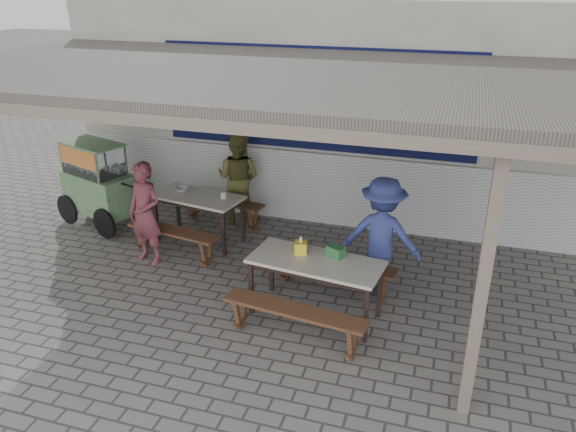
{
  "coord_description": "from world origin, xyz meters",
  "views": [
    {
      "loc": [
        2.0,
        -5.41,
        3.87
      ],
      "look_at": [
        0.02,
        0.9,
        0.98
      ],
      "focal_mm": 35.0,
      "sensor_mm": 36.0,
      "label": 1
    }
  ],
  "objects_px": {
    "bench_left_street": "(173,237)",
    "patron_right_table": "(382,236)",
    "table_right": "(316,266)",
    "bench_right_street": "(294,317)",
    "tissue_box": "(301,247)",
    "vendor_cart": "(97,181)",
    "donation_box": "(336,252)",
    "bench_left_wall": "(223,206)",
    "patron_street_side": "(145,214)",
    "patron_wall_side": "(238,178)",
    "condiment_jar": "(224,195)",
    "condiment_bowl": "(182,189)",
    "table_left": "(198,200)",
    "bench_right_wall": "(333,267)"
  },
  "relations": [
    {
      "from": "table_left",
      "to": "bench_left_wall",
      "type": "height_order",
      "value": "table_left"
    },
    {
      "from": "bench_left_street",
      "to": "vendor_cart",
      "type": "xyz_separation_m",
      "value": [
        -1.72,
        0.73,
        0.42
      ]
    },
    {
      "from": "patron_street_side",
      "to": "donation_box",
      "type": "height_order",
      "value": "patron_street_side"
    },
    {
      "from": "patron_street_side",
      "to": "patron_wall_side",
      "type": "relative_size",
      "value": 0.97
    },
    {
      "from": "bench_left_wall",
      "to": "vendor_cart",
      "type": "xyz_separation_m",
      "value": [
        -1.94,
        -0.55,
        0.42
      ]
    },
    {
      "from": "bench_left_wall",
      "to": "patron_wall_side",
      "type": "height_order",
      "value": "patron_wall_side"
    },
    {
      "from": "patron_wall_side",
      "to": "tissue_box",
      "type": "height_order",
      "value": "patron_wall_side"
    },
    {
      "from": "bench_left_wall",
      "to": "donation_box",
      "type": "bearing_deg",
      "value": -30.46
    },
    {
      "from": "table_right",
      "to": "patron_wall_side",
      "type": "xyz_separation_m",
      "value": [
        -1.92,
        2.33,
        0.1
      ]
    },
    {
      "from": "bench_right_street",
      "to": "patron_street_side",
      "type": "height_order",
      "value": "patron_street_side"
    },
    {
      "from": "condiment_bowl",
      "to": "patron_right_table",
      "type": "bearing_deg",
      "value": -13.45
    },
    {
      "from": "vendor_cart",
      "to": "patron_street_side",
      "type": "height_order",
      "value": "patron_street_side"
    },
    {
      "from": "condiment_bowl",
      "to": "table_left",
      "type": "bearing_deg",
      "value": -20.41
    },
    {
      "from": "bench_left_street",
      "to": "patron_right_table",
      "type": "height_order",
      "value": "patron_right_table"
    },
    {
      "from": "table_left",
      "to": "condiment_bowl",
      "type": "relative_size",
      "value": 6.98
    },
    {
      "from": "patron_right_table",
      "to": "tissue_box",
      "type": "relative_size",
      "value": 10.71
    },
    {
      "from": "table_left",
      "to": "donation_box",
      "type": "bearing_deg",
      "value": -18.77
    },
    {
      "from": "patron_right_table",
      "to": "bench_left_street",
      "type": "bearing_deg",
      "value": 2.85
    },
    {
      "from": "table_right",
      "to": "bench_right_street",
      "type": "height_order",
      "value": "table_right"
    },
    {
      "from": "table_right",
      "to": "patron_right_table",
      "type": "bearing_deg",
      "value": 59.0
    },
    {
      "from": "condiment_bowl",
      "to": "patron_street_side",
      "type": "bearing_deg",
      "value": -94.51
    },
    {
      "from": "patron_wall_side",
      "to": "condiment_jar",
      "type": "distance_m",
      "value": 0.85
    },
    {
      "from": "vendor_cart",
      "to": "donation_box",
      "type": "distance_m",
      "value": 4.5
    },
    {
      "from": "tissue_box",
      "to": "condiment_bowl",
      "type": "distance_m",
      "value": 2.77
    },
    {
      "from": "bench_left_wall",
      "to": "tissue_box",
      "type": "xyz_separation_m",
      "value": [
        1.91,
        -1.99,
        0.49
      ]
    },
    {
      "from": "vendor_cart",
      "to": "patron_wall_side",
      "type": "distance_m",
      "value": 2.28
    },
    {
      "from": "table_left",
      "to": "tissue_box",
      "type": "relative_size",
      "value": 9.9
    },
    {
      "from": "table_left",
      "to": "vendor_cart",
      "type": "xyz_separation_m",
      "value": [
        -1.83,
        0.09,
        0.08
      ]
    },
    {
      "from": "bench_left_wall",
      "to": "tissue_box",
      "type": "distance_m",
      "value": 2.8
    },
    {
      "from": "bench_right_street",
      "to": "tissue_box",
      "type": "relative_size",
      "value": 11.57
    },
    {
      "from": "tissue_box",
      "to": "condiment_jar",
      "type": "bearing_deg",
      "value": 139.56
    },
    {
      "from": "patron_right_table",
      "to": "donation_box",
      "type": "distance_m",
      "value": 0.8
    },
    {
      "from": "bench_left_wall",
      "to": "bench_right_wall",
      "type": "distance_m",
      "value": 2.67
    },
    {
      "from": "patron_wall_side",
      "to": "condiment_bowl",
      "type": "distance_m",
      "value": 0.98
    },
    {
      "from": "bench_left_street",
      "to": "condiment_bowl",
      "type": "height_order",
      "value": "condiment_bowl"
    },
    {
      "from": "patron_right_table",
      "to": "condiment_bowl",
      "type": "bearing_deg",
      "value": -10.51
    },
    {
      "from": "table_left",
      "to": "patron_right_table",
      "type": "xyz_separation_m",
      "value": [
        2.89,
        -0.65,
        0.11
      ]
    },
    {
      "from": "bench_right_wall",
      "to": "patron_street_side",
      "type": "relative_size",
      "value": 1.13
    },
    {
      "from": "bench_right_street",
      "to": "patron_wall_side",
      "type": "xyz_separation_m",
      "value": [
        -1.85,
        2.95,
        0.43
      ]
    },
    {
      "from": "bench_right_street",
      "to": "tissue_box",
      "type": "bearing_deg",
      "value": 108.11
    },
    {
      "from": "vendor_cart",
      "to": "condiment_jar",
      "type": "xyz_separation_m",
      "value": [
        2.25,
        -0.08,
        0.05
      ]
    },
    {
      "from": "bench_left_wall",
      "to": "bench_right_wall",
      "type": "bearing_deg",
      "value": -24.64
    },
    {
      "from": "bench_left_street",
      "to": "tissue_box",
      "type": "height_order",
      "value": "tissue_box"
    },
    {
      "from": "table_left",
      "to": "bench_right_street",
      "type": "relative_size",
      "value": 0.86
    },
    {
      "from": "table_right",
      "to": "donation_box",
      "type": "height_order",
      "value": "donation_box"
    },
    {
      "from": "bench_left_street",
      "to": "donation_box",
      "type": "distance_m",
      "value": 2.68
    },
    {
      "from": "patron_right_table",
      "to": "condiment_jar",
      "type": "height_order",
      "value": "patron_right_table"
    },
    {
      "from": "bench_left_wall",
      "to": "donation_box",
      "type": "relative_size",
      "value": 7.37
    },
    {
      "from": "bench_left_wall",
      "to": "patron_right_table",
      "type": "bearing_deg",
      "value": -15.36
    },
    {
      "from": "bench_right_street",
      "to": "patron_street_side",
      "type": "xyz_separation_m",
      "value": [
        -2.57,
        1.25,
        0.4
      ]
    }
  ]
}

